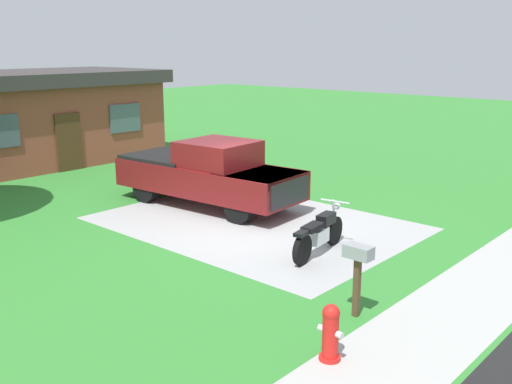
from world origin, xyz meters
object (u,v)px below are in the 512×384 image
motorcycle (319,233)px  pickup_truck (207,173)px  mailbox (358,262)px  fire_hydrant (330,333)px  neighbor_house (32,116)px

motorcycle → pickup_truck: bearing=76.2°
pickup_truck → mailbox: size_ratio=4.57×
pickup_truck → fire_hydrant: 8.90m
motorcycle → neighbor_house: bearing=85.4°
motorcycle → pickup_truck: pickup_truck is taller
neighbor_house → pickup_truck: bearing=-89.9°
motorcycle → fire_hydrant: motorcycle is taller
mailbox → fire_hydrant: bearing=-161.7°
pickup_truck → neighbor_house: size_ratio=0.60×
mailbox → pickup_truck: bearing=65.2°
fire_hydrant → mailbox: mailbox is taller
motorcycle → mailbox: (-2.08, -2.25, 0.51)m
motorcycle → mailbox: size_ratio=1.75×
pickup_truck → fire_hydrant: size_ratio=6.62×
pickup_truck → fire_hydrant: bearing=-122.1°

